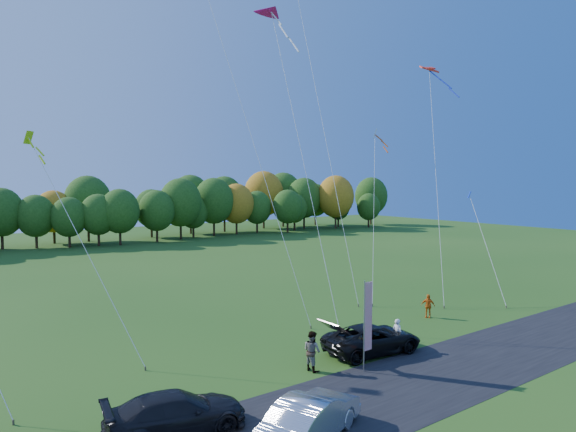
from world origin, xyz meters
TOP-DOWN VIEW (x-y plane):
  - ground at (0.00, 0.00)m, footprint 160.00×160.00m
  - asphalt_strip at (0.00, -4.00)m, footprint 90.00×6.00m
  - tree_line at (0.00, 55.00)m, footprint 116.00×12.00m
  - black_suv at (1.17, 0.02)m, footprint 5.72×3.18m
  - silver_sedan at (-7.19, -5.20)m, footprint 5.18×3.47m
  - dark_truck_a at (-10.84, -1.93)m, footprint 5.40×2.91m
  - person_tailgate_a at (2.69, -0.38)m, footprint 0.44×0.64m
  - person_tailgate_b at (-3.00, -0.06)m, footprint 0.79×0.98m
  - person_east at (9.25, 2.81)m, footprint 0.82×0.98m
  - feather_flag at (-0.91, -1.66)m, footprint 0.58×0.11m
  - kite_delta_blue at (-0.68, 10.64)m, footprint 5.64×11.75m
  - kite_parafoil_orange at (9.16, 14.17)m, footprint 5.36×13.80m
  - kite_delta_red at (1.93, 7.25)m, footprint 2.33×9.46m
  - kite_parafoil_rainbow at (15.46, 7.17)m, footprint 8.49×7.70m
  - kite_diamond_yellow at (-11.29, 8.24)m, footprint 4.19×7.75m
  - kite_diamond_white at (10.77, 9.36)m, footprint 5.38×5.20m
  - kite_diamond_blue_low at (17.19, 3.66)m, footprint 3.39×5.72m

SIDE VIEW (x-z plane):
  - ground at x=0.00m, z-range 0.00..0.00m
  - tree_line at x=0.00m, z-range -5.00..5.00m
  - asphalt_strip at x=0.00m, z-range 0.00..0.01m
  - dark_truck_a at x=-10.84m, z-range 0.00..1.49m
  - black_suv at x=1.17m, z-range 0.00..1.51m
  - person_east at x=9.25m, z-range 0.00..1.57m
  - silver_sedan at x=-7.19m, z-range 0.00..1.62m
  - person_tailgate_a at x=2.69m, z-range 0.00..1.67m
  - person_tailgate_b at x=-3.00m, z-range 0.00..1.92m
  - feather_flag at x=-0.91m, z-range 0.50..4.91m
  - kite_diamond_blue_low at x=17.19m, z-range -0.20..8.32m
  - kite_diamond_yellow at x=-11.29m, z-range -0.25..11.91m
  - kite_diamond_white at x=10.77m, z-range -0.26..13.55m
  - kite_parafoil_rainbow at x=15.46m, z-range -0.19..19.33m
  - kite_delta_red at x=1.93m, z-range 0.24..22.43m
  - kite_delta_blue at x=-0.68m, z-range -0.50..30.24m
  - kite_parafoil_orange at x=9.16m, z-range -0.19..30.84m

